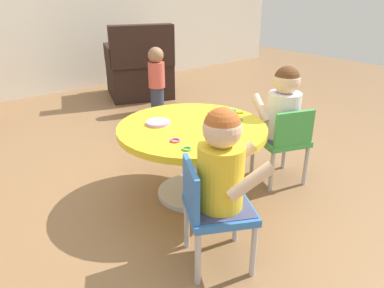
{
  "coord_description": "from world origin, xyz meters",
  "views": [
    {
      "loc": [
        -1.3,
        -1.59,
        1.26
      ],
      "look_at": [
        0.0,
        0.0,
        0.36
      ],
      "focal_mm": 34.31,
      "sensor_mm": 36.0,
      "label": 1
    }
  ],
  "objects_px": {
    "armchair_dark": "(139,70)",
    "craft_scissors": "(235,120)",
    "craft_table": "(192,143)",
    "seated_child_left": "(222,164)",
    "rolling_pin": "(225,113)",
    "toddler_standing": "(157,78)",
    "child_chair_right": "(284,140)",
    "child_chair_left": "(212,208)",
    "seated_child_right": "(284,106)"
  },
  "relations": [
    {
      "from": "craft_table",
      "to": "seated_child_left",
      "type": "xyz_separation_m",
      "value": [
        -0.29,
        -0.56,
        0.17
      ]
    },
    {
      "from": "seated_child_left",
      "to": "child_chair_right",
      "type": "distance_m",
      "value": 0.95
    },
    {
      "from": "child_chair_right",
      "to": "seated_child_right",
      "type": "height_order",
      "value": "seated_child_right"
    },
    {
      "from": "child_chair_left",
      "to": "seated_child_left",
      "type": "xyz_separation_m",
      "value": [
        0.04,
        -0.02,
        0.23
      ]
    },
    {
      "from": "seated_child_right",
      "to": "rolling_pin",
      "type": "height_order",
      "value": "seated_child_right"
    },
    {
      "from": "seated_child_left",
      "to": "toddler_standing",
      "type": "distance_m",
      "value": 2.37
    },
    {
      "from": "armchair_dark",
      "to": "rolling_pin",
      "type": "relative_size",
      "value": 4.78
    },
    {
      "from": "seated_child_left",
      "to": "rolling_pin",
      "type": "xyz_separation_m",
      "value": [
        0.56,
        0.56,
        -0.03
      ]
    },
    {
      "from": "child_chair_right",
      "to": "toddler_standing",
      "type": "height_order",
      "value": "toddler_standing"
    },
    {
      "from": "child_chair_left",
      "to": "armchair_dark",
      "type": "distance_m",
      "value": 2.98
    },
    {
      "from": "craft_table",
      "to": "craft_scissors",
      "type": "height_order",
      "value": "craft_scissors"
    },
    {
      "from": "child_chair_left",
      "to": "child_chair_right",
      "type": "relative_size",
      "value": 1.0
    },
    {
      "from": "craft_table",
      "to": "craft_scissors",
      "type": "bearing_deg",
      "value": -19.38
    },
    {
      "from": "seated_child_right",
      "to": "toddler_standing",
      "type": "distance_m",
      "value": 1.77
    },
    {
      "from": "rolling_pin",
      "to": "craft_scissors",
      "type": "bearing_deg",
      "value": -92.33
    },
    {
      "from": "craft_table",
      "to": "child_chair_right",
      "type": "height_order",
      "value": "child_chair_right"
    },
    {
      "from": "seated_child_left",
      "to": "toddler_standing",
      "type": "bearing_deg",
      "value": 62.89
    },
    {
      "from": "child_chair_left",
      "to": "craft_scissors",
      "type": "relative_size",
      "value": 3.95
    },
    {
      "from": "child_chair_right",
      "to": "craft_scissors",
      "type": "height_order",
      "value": "child_chair_right"
    },
    {
      "from": "toddler_standing",
      "to": "seated_child_right",
      "type": "bearing_deg",
      "value": -96.38
    },
    {
      "from": "craft_table",
      "to": "armchair_dark",
      "type": "height_order",
      "value": "armchair_dark"
    },
    {
      "from": "child_chair_left",
      "to": "armchair_dark",
      "type": "xyz_separation_m",
      "value": [
        1.28,
        2.69,
        0.0
      ]
    },
    {
      "from": "rolling_pin",
      "to": "seated_child_right",
      "type": "bearing_deg",
      "value": -32.66
    },
    {
      "from": "seated_child_right",
      "to": "rolling_pin",
      "type": "distance_m",
      "value": 0.38
    },
    {
      "from": "child_chair_right",
      "to": "armchair_dark",
      "type": "distance_m",
      "value": 2.43
    },
    {
      "from": "child_chair_right",
      "to": "craft_table",
      "type": "bearing_deg",
      "value": 156.87
    },
    {
      "from": "seated_child_right",
      "to": "child_chair_left",
      "type": "bearing_deg",
      "value": -160.13
    },
    {
      "from": "craft_table",
      "to": "rolling_pin",
      "type": "height_order",
      "value": "rolling_pin"
    },
    {
      "from": "seated_child_left",
      "to": "armchair_dark",
      "type": "bearing_deg",
      "value": 65.35
    },
    {
      "from": "seated_child_right",
      "to": "seated_child_left",
      "type": "bearing_deg",
      "value": -158.35
    },
    {
      "from": "child_chair_right",
      "to": "seated_child_right",
      "type": "relative_size",
      "value": 1.05
    },
    {
      "from": "seated_child_left",
      "to": "toddler_standing",
      "type": "relative_size",
      "value": 0.76
    },
    {
      "from": "child_chair_right",
      "to": "craft_scissors",
      "type": "distance_m",
      "value": 0.39
    },
    {
      "from": "craft_table",
      "to": "child_chair_left",
      "type": "distance_m",
      "value": 0.63
    },
    {
      "from": "armchair_dark",
      "to": "rolling_pin",
      "type": "height_order",
      "value": "armchair_dark"
    },
    {
      "from": "child_chair_left",
      "to": "seated_child_right",
      "type": "height_order",
      "value": "seated_child_right"
    },
    {
      "from": "seated_child_right",
      "to": "armchair_dark",
      "type": "xyz_separation_m",
      "value": [
        0.36,
        2.36,
        -0.22
      ]
    },
    {
      "from": "seated_child_left",
      "to": "rolling_pin",
      "type": "distance_m",
      "value": 0.79
    },
    {
      "from": "child_chair_left",
      "to": "toddler_standing",
      "type": "xyz_separation_m",
      "value": [
        1.11,
        2.08,
        0.05
      ]
    },
    {
      "from": "seated_child_right",
      "to": "craft_scissors",
      "type": "relative_size",
      "value": 3.76
    },
    {
      "from": "child_chair_right",
      "to": "rolling_pin",
      "type": "distance_m",
      "value": 0.44
    },
    {
      "from": "child_chair_right",
      "to": "child_chair_left",
      "type": "bearing_deg",
      "value": -161.98
    },
    {
      "from": "armchair_dark",
      "to": "child_chair_right",
      "type": "bearing_deg",
      "value": -98.92
    },
    {
      "from": "child_chair_left",
      "to": "toddler_standing",
      "type": "distance_m",
      "value": 2.36
    },
    {
      "from": "seated_child_right",
      "to": "armchair_dark",
      "type": "height_order",
      "value": "armchair_dark"
    },
    {
      "from": "armchair_dark",
      "to": "rolling_pin",
      "type": "bearing_deg",
      "value": -107.63
    },
    {
      "from": "armchair_dark",
      "to": "craft_scissors",
      "type": "xyz_separation_m",
      "value": [
        -0.69,
        -2.24,
        0.17
      ]
    },
    {
      "from": "armchair_dark",
      "to": "craft_scissors",
      "type": "relative_size",
      "value": 6.78
    },
    {
      "from": "craft_table",
      "to": "seated_child_left",
      "type": "bearing_deg",
      "value": -117.2
    },
    {
      "from": "craft_table",
      "to": "armchair_dark",
      "type": "distance_m",
      "value": 2.35
    }
  ]
}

